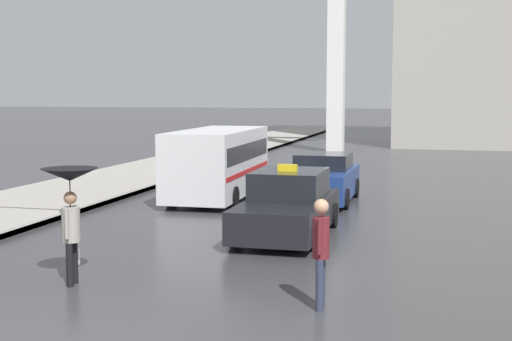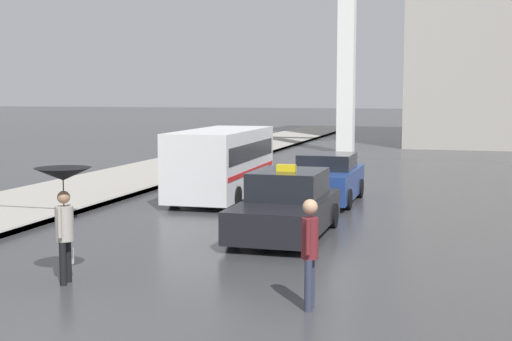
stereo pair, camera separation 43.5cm
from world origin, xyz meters
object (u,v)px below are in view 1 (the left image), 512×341
object	(u,v)px
sedan_red	(323,179)
traffic_light	(5,42)
pedestrian_man	(321,246)
ambulance_van	(218,160)
taxi	(288,207)
pedestrian_with_umbrella	(70,194)

from	to	relation	value
sedan_red	traffic_light	bearing A→B (deg)	57.75
sedan_red	pedestrian_man	distance (m)	10.96
sedan_red	ambulance_van	bearing A→B (deg)	3.18
sedan_red	traffic_light	size ratio (longest dim) A/B	0.63
sedan_red	pedestrian_man	size ratio (longest dim) A/B	2.34
taxi	traffic_light	xyz separation A→B (m)	(-5.32, -2.95, 3.67)
ambulance_van	pedestrian_man	size ratio (longest dim) A/B	3.28
sedan_red	pedestrian_man	xyz separation A→B (m)	(1.73, -10.82, 0.31)
pedestrian_man	pedestrian_with_umbrella	bearing A→B (deg)	-95.45
taxi	sedan_red	world-z (taller)	taxi
ambulance_van	pedestrian_with_umbrella	xyz separation A→B (m)	(0.65, -10.35, 0.39)
pedestrian_man	ambulance_van	bearing A→B (deg)	-156.38
sedan_red	ambulance_van	size ratio (longest dim) A/B	0.71
sedan_red	pedestrian_man	bearing A→B (deg)	99.08
ambulance_van	pedestrian_with_umbrella	bearing A→B (deg)	92.06
sedan_red	ambulance_van	xyz separation A→B (m)	(-3.30, -0.18, 0.52)
ambulance_van	pedestrian_with_umbrella	world-z (taller)	ambulance_van
ambulance_van	pedestrian_man	distance (m)	11.77
pedestrian_with_umbrella	pedestrian_man	bearing A→B (deg)	-101.38
pedestrian_with_umbrella	traffic_light	world-z (taller)	traffic_light
taxi	pedestrian_with_umbrella	world-z (taller)	pedestrian_with_umbrella
pedestrian_with_umbrella	pedestrian_man	world-z (taller)	pedestrian_with_umbrella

